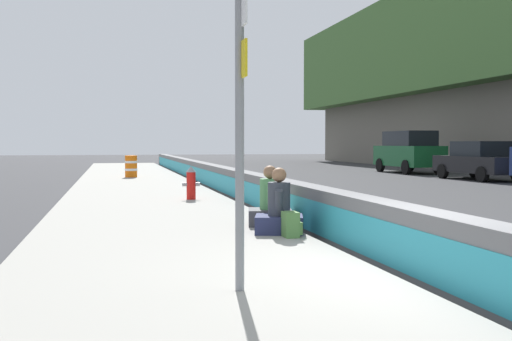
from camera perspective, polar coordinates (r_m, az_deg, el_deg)
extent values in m
plane|color=#353538|center=(7.22, 16.31, -10.46)|extent=(160.00, 160.00, 0.00)
cube|color=gray|center=(6.35, -5.38, -11.53)|extent=(80.00, 4.40, 0.14)
cube|color=slate|center=(7.14, 16.36, -7.14)|extent=(76.00, 0.44, 0.85)
cube|color=teal|center=(7.04, 14.74, -7.61)|extent=(74.48, 0.01, 0.54)
cylinder|color=gray|center=(5.99, -1.57, 5.67)|extent=(0.09, 0.09, 3.60)
cube|color=white|center=(6.13, -1.39, 15.04)|extent=(0.44, 0.02, 0.36)
cube|color=#1956AD|center=(6.14, -1.26, 15.03)|extent=(0.30, 0.01, 0.10)
cube|color=yellow|center=(6.05, -1.38, 10.41)|extent=(0.44, 0.02, 0.36)
cube|color=black|center=(6.05, -1.25, 10.40)|extent=(0.30, 0.01, 0.10)
cylinder|color=red|center=(15.95, -6.17, -1.44)|extent=(0.24, 0.24, 0.72)
cone|color=gray|center=(15.92, -6.17, 0.14)|extent=(0.26, 0.26, 0.16)
cylinder|color=gray|center=(15.97, -5.56, -1.30)|extent=(0.10, 0.12, 0.10)
cylinder|color=gray|center=(15.92, -6.77, -1.32)|extent=(0.10, 0.12, 0.10)
cube|color=#23284C|center=(9.96, 2.19, -5.10)|extent=(0.85, 0.93, 0.29)
cylinder|color=#333842|center=(9.91, 2.20, -2.70)|extent=(0.37, 0.37, 0.55)
sphere|color=#8E6647|center=(9.89, 2.20, -0.42)|extent=(0.24, 0.24, 0.24)
cylinder|color=#333842|center=(10.12, 2.21, -2.90)|extent=(0.31, 0.20, 0.48)
cylinder|color=#333842|center=(9.72, 2.18, -3.13)|extent=(0.31, 0.20, 0.48)
cube|color=#424247|center=(10.91, 1.33, -4.43)|extent=(0.81, 0.90, 0.29)
cylinder|color=#4C8951|center=(10.86, 1.33, -2.24)|extent=(0.37, 0.37, 0.55)
sphere|color=#8E6647|center=(10.84, 1.33, -0.16)|extent=(0.24, 0.24, 0.24)
cylinder|color=#4C8951|center=(11.07, 1.29, -2.43)|extent=(0.30, 0.19, 0.48)
cylinder|color=#4C8951|center=(10.67, 1.37, -2.62)|extent=(0.30, 0.19, 0.48)
cube|color=#4C7A3D|center=(9.52, 3.27, -5.12)|extent=(0.32, 0.22, 0.40)
cube|color=#4C7A3D|center=(9.57, 4.08, -5.45)|extent=(0.22, 0.06, 0.20)
cylinder|color=orange|center=(26.75, -11.74, 0.39)|extent=(0.52, 0.52, 0.95)
cylinder|color=white|center=(26.75, -11.75, 0.80)|extent=(0.54, 0.54, 0.10)
cylinder|color=white|center=(26.76, -11.74, 0.09)|extent=(0.54, 0.54, 0.10)
cube|color=black|center=(28.31, 20.33, 0.55)|extent=(4.57, 1.98, 0.72)
cube|color=black|center=(28.21, 20.47, 1.95)|extent=(2.26, 1.71, 0.66)
cylinder|color=black|center=(29.02, 17.26, -0.07)|extent=(0.67, 0.25, 0.66)
cylinder|color=black|center=(29.99, 20.03, -0.02)|extent=(0.67, 0.25, 0.66)
cylinder|color=black|center=(26.65, 20.63, -0.34)|extent=(0.67, 0.25, 0.66)
cube|color=#145128|center=(33.85, 14.22, 1.35)|extent=(4.81, 1.95, 1.10)
cube|color=black|center=(33.76, 14.32, 2.96)|extent=(3.11, 1.75, 0.80)
cylinder|color=black|center=(34.82, 11.68, 0.50)|extent=(0.76, 0.22, 0.76)
cylinder|color=black|center=(35.65, 14.36, 0.52)|extent=(0.76, 0.22, 0.76)
cylinder|color=black|center=(32.08, 14.05, 0.30)|extent=(0.76, 0.22, 0.76)
cylinder|color=black|center=(32.98, 16.88, 0.33)|extent=(0.76, 0.22, 0.76)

